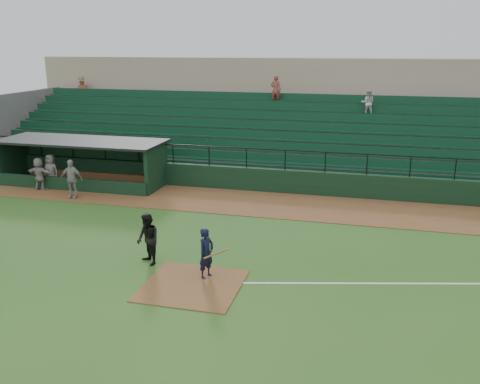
# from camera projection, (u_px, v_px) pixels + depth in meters

# --- Properties ---
(ground) EXTENTS (90.00, 90.00, 0.00)m
(ground) POSITION_uv_depth(u_px,v_px,m) (202.00, 273.00, 17.19)
(ground) COLOR #2D571C
(ground) RESTS_ON ground
(warning_track) EXTENTS (40.00, 4.00, 0.03)m
(warning_track) POSITION_uv_depth(u_px,v_px,m) (256.00, 203.00, 24.63)
(warning_track) COLOR brown
(warning_track) RESTS_ON ground
(home_plate_dirt) EXTENTS (3.00, 3.00, 0.03)m
(home_plate_dirt) POSITION_uv_depth(u_px,v_px,m) (192.00, 285.00, 16.25)
(home_plate_dirt) COLOR brown
(home_plate_dirt) RESTS_ON ground
(foul_line) EXTENTS (17.49, 4.44, 0.01)m
(foul_line) POSITION_uv_depth(u_px,v_px,m) (455.00, 284.00, 16.38)
(foul_line) COLOR white
(foul_line) RESTS_ON ground
(stadium_structure) EXTENTS (38.00, 13.08, 6.40)m
(stadium_structure) POSITION_uv_depth(u_px,v_px,m) (286.00, 128.00, 31.88)
(stadium_structure) COLOR black
(stadium_structure) RESTS_ON ground
(dugout) EXTENTS (8.90, 3.20, 2.42)m
(dugout) POSITION_uv_depth(u_px,v_px,m) (87.00, 158.00, 28.06)
(dugout) COLOR black
(dugout) RESTS_ON ground
(batter_at_plate) EXTENTS (1.10, 0.73, 1.68)m
(batter_at_plate) POSITION_uv_depth(u_px,v_px,m) (206.00, 253.00, 16.61)
(batter_at_plate) COLOR black
(batter_at_plate) RESTS_ON ground
(umpire) EXTENTS (1.11, 1.09, 1.80)m
(umpire) POSITION_uv_depth(u_px,v_px,m) (148.00, 239.00, 17.63)
(umpire) COLOR black
(umpire) RESTS_ON ground
(dugout_player_a) EXTENTS (1.17, 0.59, 1.92)m
(dugout_player_a) POSITION_uv_depth(u_px,v_px,m) (71.00, 179.00, 25.19)
(dugout_player_a) COLOR #9F9B95
(dugout_player_a) RESTS_ON warning_track
(dugout_player_b) EXTENTS (0.91, 0.64, 1.74)m
(dugout_player_b) POSITION_uv_depth(u_px,v_px,m) (51.00, 171.00, 27.20)
(dugout_player_b) COLOR gray
(dugout_player_b) RESTS_ON warning_track
(dugout_player_c) EXTENTS (1.59, 0.57, 1.69)m
(dugout_player_c) POSITION_uv_depth(u_px,v_px,m) (39.00, 174.00, 26.67)
(dugout_player_c) COLOR #A39E99
(dugout_player_c) RESTS_ON warning_track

